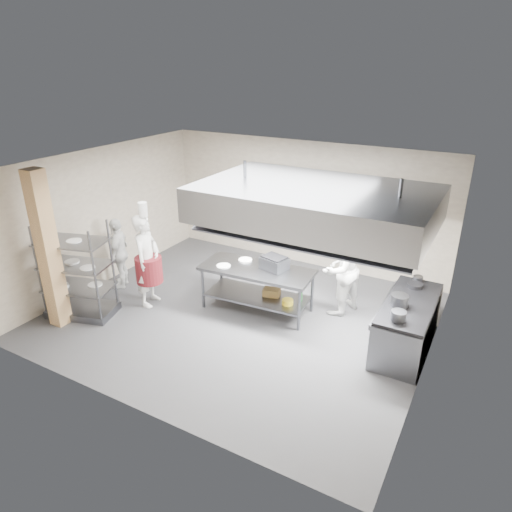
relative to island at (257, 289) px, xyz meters
The scene contains 23 objects.
floor 0.62m from the island, 112.51° to the right, with size 7.00×7.00×0.00m, color #3A3A3D.
ceiling 2.58m from the island, 112.51° to the right, with size 7.00×7.00×0.00m, color silver.
wall_back 2.82m from the island, 93.53° to the left, with size 7.00×7.00×0.00m, color gray.
wall_left 3.83m from the island, behind, with size 6.00×6.00×0.00m, color gray.
wall_right 3.52m from the island, ahead, with size 6.00×6.00×0.00m, color gray.
column 3.96m from the island, 143.22° to the right, with size 0.30×0.30×3.00m, color tan.
exhaust_hood 2.25m from the island, ahead, with size 4.00×2.50×0.60m, color gray.
hood_strip_a 1.64m from the island, ahead, with size 1.60×0.12×0.04m, color white.
hood_strip_b 2.61m from the island, ahead, with size 1.60×0.12×0.04m, color white.
wall_shelf 3.13m from the island, 56.24° to the left, with size 1.50×0.28×0.04m, color gray.
island is the anchor object (origin of this frame).
island_worktop 0.42m from the island, ahead, with size 2.22×0.93×0.06m, color gray.
island_undershelf 0.16m from the island, 90.00° to the right, with size 2.04×0.83×0.04m, color slate.
pass_rack 3.52m from the island, 148.21° to the right, with size 1.28×0.74×1.91m, color slate, non-canonical shape.
cooking_range 2.92m from the island, ahead, with size 0.80×2.00×0.84m, color slate.
range_top 2.95m from the island, ahead, with size 0.78×1.96×0.06m, color black.
chef_head 2.28m from the island, 157.76° to the right, with size 0.70×0.46×1.92m, color silver.
chef_line 1.70m from the island, 26.25° to the left, with size 0.92×0.72×1.90m, color silver.
chef_plating 3.22m from the island, behind, with size 0.93×0.39×1.58m, color white.
griddle 0.67m from the island, 26.59° to the left, with size 0.49×0.38×0.24m, color slate.
wicker_basket 0.30m from the island, 26.25° to the left, with size 0.33×0.23×0.15m, color olive.
stockpot 2.83m from the island, ahead, with size 0.29×0.29×0.20m, color gray.
plate_stack 3.49m from the island, 148.21° to the right, with size 0.28×0.28×0.05m, color white.
Camera 1 is at (4.08, -6.71, 4.69)m, focal length 32.00 mm.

